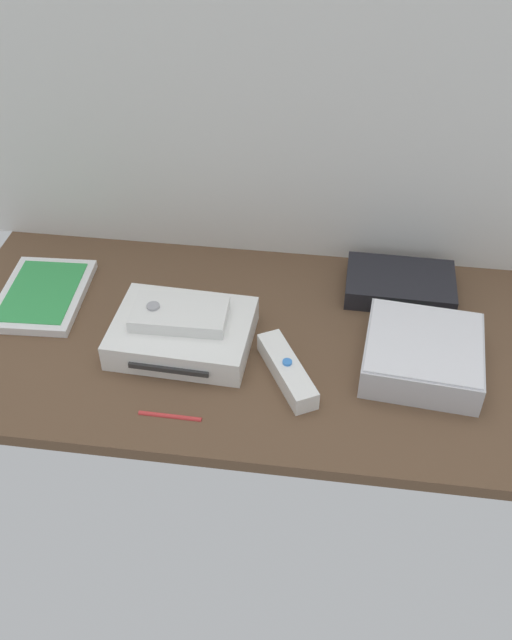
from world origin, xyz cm
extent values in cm
cube|color=brown|center=(0.00, 0.00, -1.00)|extent=(100.00, 48.00, 2.00)
cube|color=silver|center=(0.00, 24.60, 32.00)|extent=(110.00, 1.20, 64.00)
cube|color=white|center=(-11.07, -2.41, 2.20)|extent=(21.67, 16.89, 4.40)
cube|color=#2D2D2D|center=(-11.42, -10.60, 2.20)|extent=(12.01, 1.11, 0.80)
cube|color=silver|center=(25.28, -2.74, 2.50)|extent=(18.45, 18.45, 5.00)
cube|color=silver|center=(25.28, -2.74, 5.15)|extent=(17.71, 17.71, 0.30)
cube|color=white|center=(-36.79, 5.42, 0.70)|extent=(14.58, 19.69, 1.40)
cube|color=green|center=(-36.79, 5.42, 1.48)|extent=(11.99, 16.90, 0.16)
cube|color=black|center=(22.43, 15.00, 1.70)|extent=(18.21, 12.31, 3.40)
cube|color=#19D833|center=(22.33, 8.80, 1.70)|extent=(8.01, 0.54, 0.60)
cube|color=white|center=(5.63, -7.76, 1.50)|extent=(10.33, 14.69, 3.00)
cylinder|color=#387FDB|center=(5.63, -7.76, 3.20)|extent=(1.40, 1.40, 0.40)
cube|color=white|center=(-11.45, -1.82, 5.40)|extent=(14.56, 8.30, 2.00)
cylinder|color=#99999E|center=(-15.45, -1.91, 6.60)|extent=(2.04, 2.04, 0.40)
cylinder|color=red|center=(-9.76, -17.52, 0.35)|extent=(9.01, 0.84, 0.70)
camera|label=1|loc=(10.96, -80.95, 74.26)|focal=39.48mm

